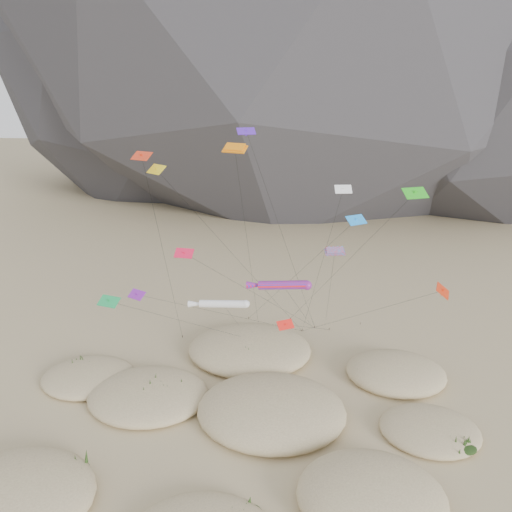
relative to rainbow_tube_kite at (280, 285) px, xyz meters
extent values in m
plane|color=#CCB789|center=(-1.60, -10.88, -12.40)|extent=(500.00, 500.00, 0.00)
ellipsoid|color=#2B2B30|center=(-38.60, 112.12, 31.60)|extent=(136.20, 127.83, 116.00)
ellipsoid|color=black|center=(54.40, 99.12, 25.60)|extent=(130.55, 126.41, 100.00)
ellipsoid|color=#CCB789|center=(-20.90, -18.80, -11.65)|extent=(13.50, 11.47, 3.33)
ellipsoid|color=#CCB789|center=(8.28, -16.36, -11.49)|extent=(12.28, 10.44, 4.02)
ellipsoid|color=#CCB789|center=(-14.00, -3.92, -11.82)|extent=(13.12, 11.15, 2.54)
ellipsoid|color=#CCB789|center=(-0.49, -5.72, -11.57)|extent=(15.39, 13.08, 3.69)
ellipsoid|color=#CCB789|center=(15.18, -6.89, -11.97)|extent=(9.81, 8.34, 1.87)
ellipsoid|color=#CCB789|center=(-3.98, 6.57, -11.69)|extent=(15.56, 13.23, 3.15)
ellipsoid|color=#CCB789|center=(13.55, 2.82, -11.75)|extent=(11.52, 9.79, 2.86)
ellipsoid|color=#CCB789|center=(-22.00, -0.88, -11.96)|extent=(10.75, 9.14, 1.93)
ellipsoid|color=black|center=(-19.30, -15.68, -11.50)|extent=(2.53, 2.16, 0.76)
ellipsoid|color=black|center=(-16.97, -15.26, -11.60)|extent=(2.12, 1.81, 0.64)
ellipsoid|color=black|center=(7.50, -15.90, -11.40)|extent=(2.97, 2.54, 0.89)
ellipsoid|color=black|center=(5.19, -16.64, -11.60)|extent=(2.34, 2.00, 0.70)
ellipsoid|color=black|center=(-12.37, -3.76, -11.60)|extent=(3.31, 2.83, 0.99)
ellipsoid|color=black|center=(-12.00, -4.97, -11.70)|extent=(2.43, 2.08, 0.73)
ellipsoid|color=black|center=(2.78, -6.12, -11.30)|extent=(3.71, 3.17, 1.11)
ellipsoid|color=black|center=(3.53, -6.04, -11.40)|extent=(2.41, 2.07, 0.72)
ellipsoid|color=black|center=(0.78, -8.94, -11.50)|extent=(2.58, 2.20, 0.77)
ellipsoid|color=black|center=(17.74, -9.43, -11.80)|extent=(2.20, 1.88, 0.66)
ellipsoid|color=black|center=(-3.81, 4.31, -11.40)|extent=(3.30, 2.82, 0.99)
ellipsoid|color=black|center=(-2.37, 4.57, -11.50)|extent=(2.28, 1.95, 0.68)
ellipsoid|color=black|center=(13.90, 1.78, -11.70)|extent=(2.51, 2.15, 0.75)
ellipsoid|color=black|center=(10.00, 1.50, -11.80)|extent=(2.21, 1.89, 0.66)
ellipsoid|color=black|center=(-23.75, 1.32, -11.90)|extent=(2.38, 2.04, 0.71)
ellipsoid|color=black|center=(-21.06, 0.61, -12.00)|extent=(2.14, 1.83, 0.64)
cylinder|color=#3F2D1E|center=(-1.74, 9.19, -12.25)|extent=(0.08, 0.08, 0.30)
cylinder|color=#3F2D1E|center=(-1.06, 12.03, -12.25)|extent=(0.08, 0.08, 0.30)
cylinder|color=#3F2D1E|center=(4.41, 14.36, -12.25)|extent=(0.08, 0.08, 0.30)
cylinder|color=#3F2D1E|center=(2.64, 13.19, -12.25)|extent=(0.08, 0.08, 0.30)
cylinder|color=#3F2D1E|center=(6.42, 13.95, -12.25)|extent=(0.08, 0.08, 0.30)
cylinder|color=#3F2D1E|center=(-5.14, 16.33, -12.25)|extent=(0.08, 0.08, 0.30)
cylinder|color=#3F2D1E|center=(10.90, 15.99, -12.25)|extent=(0.08, 0.08, 0.30)
cylinder|color=#3F2D1E|center=(-13.48, 10.02, -12.25)|extent=(0.08, 0.08, 0.30)
cylinder|color=#FC1A22|center=(0.24, -0.04, 0.04)|extent=(5.34, 1.61, 1.49)
sphere|color=#FC1A22|center=(2.81, -0.37, 0.24)|extent=(1.00, 1.00, 1.00)
cone|color=#FC1A22|center=(-2.59, 0.32, -0.22)|extent=(2.24, 1.12, 1.07)
cylinder|color=black|center=(2.05, 7.62, -6.18)|extent=(3.65, 15.35, 12.45)
cylinder|color=silver|center=(-6.50, 1.65, -3.22)|extent=(5.42, 1.34, 1.22)
sphere|color=silver|center=(-3.85, 1.41, -3.01)|extent=(0.89, 0.89, 0.89)
cone|color=silver|center=(-9.41, 1.92, -3.49)|extent=(2.24, 0.96, 0.91)
cylinder|color=black|center=(-6.09, 7.30, -7.81)|extent=(0.84, 11.31, 9.19)
cube|color=orange|center=(-4.88, 1.68, 13.95)|extent=(2.72, 1.86, 0.75)
cube|color=orange|center=(-4.88, 1.68, 14.14)|extent=(2.28, 1.52, 0.73)
cylinder|color=black|center=(-4.18, 7.96, 0.78)|extent=(1.43, 12.59, 26.35)
cube|color=red|center=(5.35, -2.05, 4.60)|extent=(2.11, 1.19, 0.57)
cube|color=red|center=(5.35, -2.05, 4.78)|extent=(1.79, 0.96, 0.56)
cylinder|color=black|center=(5.72, 7.53, -3.90)|extent=(0.78, 19.18, 17.01)
cube|color=red|center=(-9.48, -3.00, 4.33)|extent=(1.97, 1.17, 0.74)
cube|color=red|center=(-9.48, -3.00, 4.18)|extent=(0.25, 0.26, 0.64)
cylinder|color=black|center=(-2.53, 5.68, -4.01)|extent=(13.91, 17.39, 16.70)
cube|color=#4A1EB0|center=(-3.37, -1.56, 16.01)|extent=(1.90, 1.39, 0.58)
cube|color=#4A1EB0|center=(-3.37, -1.56, 15.86)|extent=(0.24, 0.20, 0.59)
cylinder|color=black|center=(0.52, 6.40, 1.83)|extent=(7.81, 15.95, 28.37)
cube|color=yellow|center=(-13.20, 2.09, 11.70)|extent=(2.34, 2.16, 0.85)
cube|color=yellow|center=(-13.20, 2.09, 11.55)|extent=(0.36, 0.37, 0.72)
cylinder|color=black|center=(-5.28, 7.64, -0.32)|extent=(15.87, 11.13, 24.06)
cube|color=red|center=(0.66, -1.84, -3.70)|extent=(1.94, 1.58, 0.73)
cube|color=red|center=(0.66, -1.84, -3.85)|extent=(0.30, 0.31, 0.59)
cylinder|color=black|center=(3.54, 6.05, -8.02)|extent=(5.78, 15.81, 8.67)
cube|color=#1B85E8|center=(7.38, -0.52, 7.46)|extent=(2.27, 1.96, 0.74)
cube|color=#1B85E8|center=(7.38, -0.52, 7.31)|extent=(0.32, 0.31, 0.69)
cylinder|color=black|center=(1.12, 7.90, -2.44)|extent=(12.55, 16.88, 19.83)
cube|color=purple|center=(-16.24, 1.43, -2.37)|extent=(2.28, 1.91, 0.74)
cube|color=purple|center=(-16.24, 1.43, -2.52)|extent=(0.31, 0.30, 0.70)
cylinder|color=black|center=(-6.80, 7.31, -7.36)|extent=(18.90, 11.79, 10.00)
cube|color=white|center=(6.28, 3.38, 9.70)|extent=(1.88, 1.08, 0.77)
cube|color=white|center=(6.28, 3.38, 9.55)|extent=(0.25, 0.29, 0.59)
cylinder|color=black|center=(4.46, 8.28, -1.32)|extent=(3.67, 9.84, 22.05)
cube|color=green|center=(13.72, 3.56, 9.39)|extent=(2.92, 2.20, 0.93)
cube|color=green|center=(13.72, 3.56, 9.24)|extent=(0.38, 0.35, 0.89)
cylinder|color=black|center=(6.33, 7.79, -1.48)|extent=(14.81, 8.50, 21.75)
cube|color=red|center=(16.00, -2.38, 1.00)|extent=(1.86, 2.61, 0.89)
cube|color=red|center=(16.00, -2.38, 0.85)|extent=(0.33, 0.35, 0.81)
cylinder|color=black|center=(9.32, 5.40, -5.67)|extent=(13.39, 15.60, 13.37)
cube|color=#17974B|center=(-18.19, -1.85, -1.78)|extent=(2.58, 1.87, 0.78)
cube|color=#17974B|center=(-18.19, -1.85, -1.93)|extent=(0.32, 0.26, 0.80)
cylinder|color=black|center=(-9.96, 3.67, -7.06)|extent=(16.48, 11.06, 10.58)
cube|color=red|center=(-14.98, 3.07, 12.92)|extent=(2.48, 1.94, 0.79)
cube|color=red|center=(-14.98, 3.07, 12.77)|extent=(0.33, 0.30, 0.76)
cylinder|color=black|center=(-14.23, 6.55, 0.29)|extent=(1.53, 6.98, 25.27)
camera|label=1|loc=(1.73, -48.68, 20.56)|focal=35.00mm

